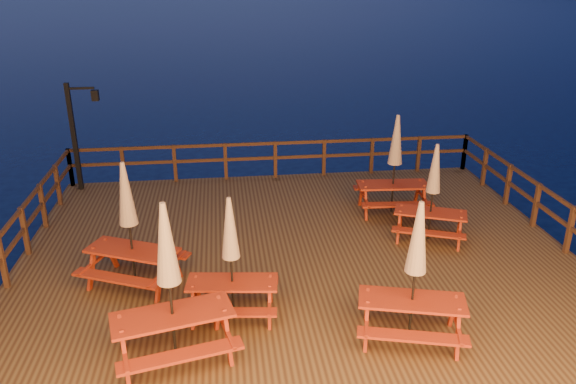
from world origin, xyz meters
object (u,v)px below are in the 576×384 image
Objects in this scene: picnic_table_2 at (433,191)px; lamp_post at (79,127)px; picnic_table_1 at (395,163)px; picnic_table_0 at (415,270)px.

lamp_post is at bearing 175.66° from picnic_table_2.
lamp_post is 1.18× the size of picnic_table_1.
picnic_table_0 is at bearing -99.79° from picnic_table_1.
lamp_post is 1.32× the size of picnic_table_2.
lamp_post reaches higher than picnic_table_1.
picnic_table_0 is (6.85, -7.77, -0.50)m from lamp_post.
picnic_table_2 is at bearing -72.71° from picnic_table_1.
picnic_table_1 is at bearing 125.75° from picnic_table_2.
picnic_table_0 is at bearing -48.62° from lamp_post.
picnic_table_0 reaches higher than picnic_table_2.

